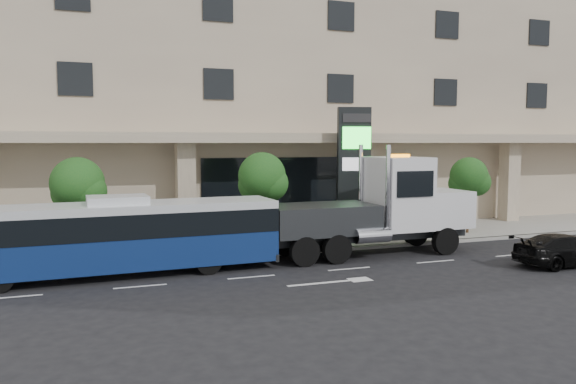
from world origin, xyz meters
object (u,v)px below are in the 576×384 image
object	(u,v)px
city_bus	(118,235)
signage_pylon	(354,172)
black_sedan	(566,250)
tow_truck	(379,209)

from	to	relation	value
city_bus	signage_pylon	world-z (taller)	signage_pylon
black_sedan	city_bus	bearing A→B (deg)	76.59
tow_truck	black_sedan	xyz separation A→B (m)	(5.98, -4.65, -1.36)
city_bus	black_sedan	bearing A→B (deg)	-16.07
tow_truck	black_sedan	bearing A→B (deg)	-38.71
tow_truck	signage_pylon	world-z (taller)	signage_pylon
city_bus	signage_pylon	size ratio (longest dim) A/B	1.81
tow_truck	signage_pylon	size ratio (longest dim) A/B	1.62
city_bus	black_sedan	xyz separation A→B (m)	(17.09, -4.31, -0.88)
city_bus	black_sedan	size ratio (longest dim) A/B	2.69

